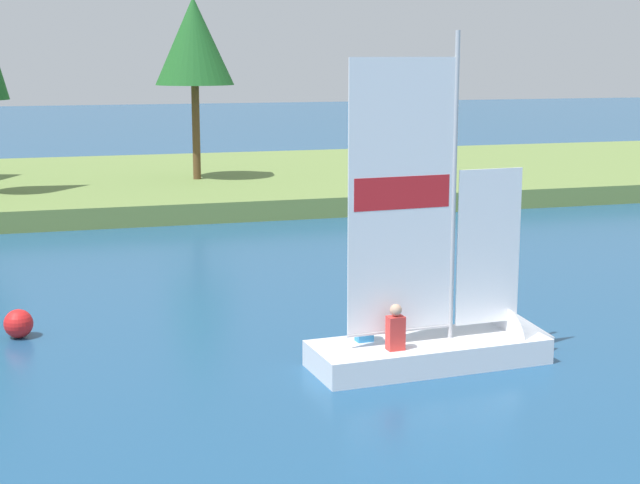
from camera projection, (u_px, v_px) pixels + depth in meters
name	position (u px, v px, depth m)	size (l,w,h in m)	color
shore_bank	(184.00, 182.00, 37.79)	(80.00, 15.69, 0.66)	olive
shoreline_tree_right	(194.00, 42.00, 35.20)	(2.88, 2.88, 6.64)	brown
sailboat	(465.00, 335.00, 16.75)	(4.66, 1.71, 6.05)	white
channel_buoy	(18.00, 324.00, 18.13)	(0.54, 0.54, 0.54)	red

